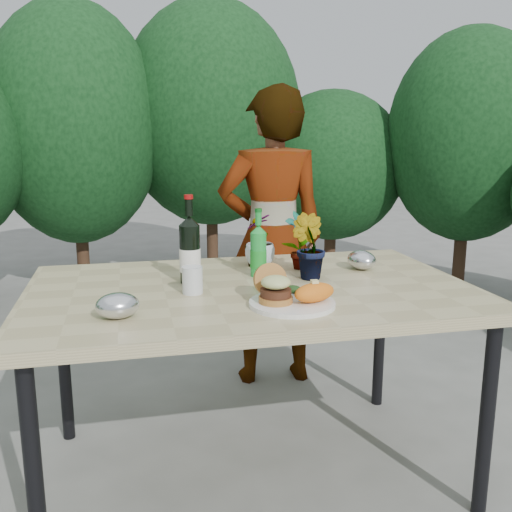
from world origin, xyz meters
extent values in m
plane|color=slate|center=(0.00, 0.00, 0.00)|extent=(80.00, 80.00, 0.00)
cube|color=tan|center=(0.00, 0.00, 0.73)|extent=(1.60, 1.00, 0.04)
cylinder|color=black|center=(-0.72, -0.42, 0.35)|extent=(0.05, 0.05, 0.71)
cylinder|color=black|center=(0.72, -0.42, 0.35)|extent=(0.05, 0.05, 0.71)
cylinder|color=black|center=(-0.72, 0.42, 0.35)|extent=(0.05, 0.05, 0.71)
cylinder|color=black|center=(0.72, 0.42, 0.35)|extent=(0.05, 0.05, 0.71)
cylinder|color=#382316|center=(-0.80, 2.80, 0.21)|extent=(0.10, 0.10, 0.42)
ellipsoid|color=#18481D|center=(-0.80, 2.80, 1.36)|extent=(1.35, 1.35, 1.87)
cylinder|color=#382316|center=(0.30, 3.00, 0.25)|extent=(0.10, 0.10, 0.50)
ellipsoid|color=#18481D|center=(0.30, 3.00, 1.44)|extent=(1.53, 1.53, 1.89)
cylinder|color=#382316|center=(1.30, 2.70, 0.19)|extent=(0.10, 0.10, 0.38)
ellipsoid|color=#18481D|center=(1.30, 2.70, 1.02)|extent=(1.23, 1.23, 1.27)
cylinder|color=#382316|center=(2.20, 2.10, 0.22)|extent=(0.10, 0.10, 0.44)
ellipsoid|color=#18481D|center=(2.20, 2.10, 1.26)|extent=(1.26, 1.26, 1.65)
cylinder|color=white|center=(0.08, -0.26, 0.76)|extent=(0.28, 0.28, 0.01)
cylinder|color=#B7722D|center=(0.02, -0.26, 0.78)|extent=(0.11, 0.11, 0.02)
cylinder|color=#472314|center=(0.02, -0.26, 0.80)|extent=(0.10, 0.10, 0.02)
ellipsoid|color=beige|center=(0.02, -0.26, 0.83)|extent=(0.10, 0.10, 0.04)
cylinder|color=#B7722D|center=(0.02, -0.19, 0.82)|extent=(0.11, 0.06, 0.11)
ellipsoid|color=orange|center=(0.15, -0.28, 0.80)|extent=(0.17, 0.12, 0.06)
ellipsoid|color=olive|center=(0.08, -0.17, 0.78)|extent=(0.04, 0.04, 0.02)
ellipsoid|color=#193814|center=(0.11, -0.17, 0.78)|extent=(0.06, 0.04, 0.03)
cylinder|color=black|center=(-0.21, 0.10, 0.86)|extent=(0.08, 0.08, 0.22)
cylinder|color=white|center=(-0.21, 0.10, 0.84)|extent=(0.08, 0.08, 0.09)
cone|color=black|center=(-0.21, 0.10, 0.98)|extent=(0.08, 0.08, 0.04)
cylinder|color=black|center=(-0.21, 0.10, 1.03)|extent=(0.03, 0.03, 0.06)
cylinder|color=maroon|center=(-0.21, 0.10, 1.07)|extent=(0.03, 0.03, 0.02)
cylinder|color=green|center=(0.06, 0.14, 0.84)|extent=(0.06, 0.06, 0.17)
cylinder|color=#198C26|center=(0.06, 0.14, 0.82)|extent=(0.06, 0.06, 0.07)
cone|color=green|center=(0.06, 0.14, 0.94)|extent=(0.06, 0.06, 0.03)
cylinder|color=green|center=(0.06, 0.14, 0.98)|extent=(0.02, 0.02, 0.05)
cylinder|color=#0C5919|center=(0.06, 0.14, 1.01)|extent=(0.03, 0.03, 0.01)
cylinder|color=silver|center=(-0.22, -0.04, 0.80)|extent=(0.07, 0.07, 0.09)
imported|color=#246121|center=(0.25, 0.22, 0.87)|extent=(0.15, 0.12, 0.24)
imported|color=#245B1F|center=(0.24, 0.07, 0.87)|extent=(0.17, 0.17, 0.25)
imported|color=#2E5E20|center=(0.10, 0.31, 0.86)|extent=(0.17, 0.17, 0.22)
imported|color=silver|center=(0.10, 0.30, 0.80)|extent=(0.13, 0.13, 0.10)
ellipsoid|color=silver|center=(-0.47, -0.26, 0.79)|extent=(0.14, 0.12, 0.08)
ellipsoid|color=silver|center=(0.50, 0.16, 0.79)|extent=(0.13, 0.15, 0.08)
imported|color=#9A6E4D|center=(0.29, 0.83, 0.76)|extent=(0.57, 0.39, 1.53)
camera|label=1|loc=(-0.43, -1.96, 1.30)|focal=40.00mm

